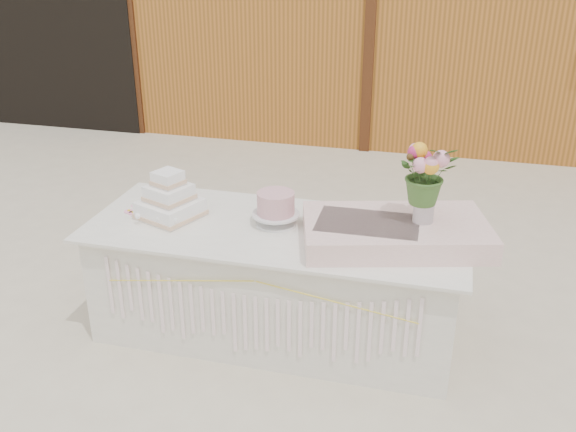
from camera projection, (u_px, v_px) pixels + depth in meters
The scene contains 8 objects.
ground at pixel (277, 330), 4.36m from camera, with size 80.00×80.00×0.00m, color beige.
cake_table at pixel (276, 281), 4.19m from camera, with size 2.40×1.00×0.77m.
wedding_cake at pixel (170, 202), 4.15m from camera, with size 0.46×0.46×0.32m.
pink_cake_stand at pixel (276, 207), 4.04m from camera, with size 0.30×0.30×0.22m.
satin_runner at pixel (395, 232), 3.83m from camera, with size 1.09×0.63×0.14m, color #FFD6CD.
flower_vase at pixel (424, 208), 3.77m from camera, with size 0.12×0.12×0.17m, color #AEADB2.
bouquet at pixel (428, 165), 3.66m from camera, with size 0.34×0.29×0.37m, color #386026.
loose_flowers at pixel (142, 204), 4.36m from camera, with size 0.13×0.31×0.02m, color #FE9BC2, non-canonical shape.
Camera 1 is at (1.00, -3.52, 2.49)m, focal length 40.00 mm.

